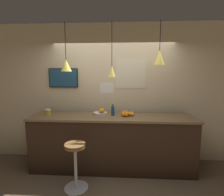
% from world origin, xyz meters
% --- Properties ---
extents(ground_plane, '(14.00, 14.00, 0.00)m').
position_xyz_m(ground_plane, '(0.00, 0.00, 0.00)').
color(ground_plane, brown).
extents(back_wall, '(8.00, 0.06, 2.90)m').
position_xyz_m(back_wall, '(0.00, 1.10, 1.45)').
color(back_wall, beige).
rests_on(back_wall, ground_plane).
extents(service_counter, '(3.13, 0.70, 1.07)m').
position_xyz_m(service_counter, '(0.00, 0.64, 0.53)').
color(service_counter, black).
rests_on(service_counter, ground_plane).
extents(bar_stool, '(0.39, 0.39, 0.77)m').
position_xyz_m(bar_stool, '(-0.55, -0.03, 0.50)').
color(bar_stool, '#B7B7BC').
rests_on(bar_stool, ground_plane).
extents(fruit_bowl, '(0.27, 0.27, 0.15)m').
position_xyz_m(fruit_bowl, '(-0.22, 0.67, 1.12)').
color(fruit_bowl, beige).
rests_on(fruit_bowl, service_counter).
extents(orange_pile, '(0.25, 0.25, 0.09)m').
position_xyz_m(orange_pile, '(0.30, 0.67, 1.11)').
color(orange_pile, orange).
rests_on(orange_pile, service_counter).
extents(juice_bottle, '(0.06, 0.06, 0.22)m').
position_xyz_m(juice_bottle, '(0.01, 0.68, 1.16)').
color(juice_bottle, navy).
rests_on(juice_bottle, service_counter).
extents(spread_jar, '(0.11, 0.11, 0.11)m').
position_xyz_m(spread_jar, '(-1.28, 0.68, 1.12)').
color(spread_jar, gold).
rests_on(spread_jar, service_counter).
extents(pendant_lamp_left, '(0.20, 0.20, 0.89)m').
position_xyz_m(pendant_lamp_left, '(-0.85, 0.61, 2.02)').
color(pendant_lamp_left, black).
extents(pendant_lamp_middle, '(0.14, 0.14, 0.99)m').
position_xyz_m(pendant_lamp_middle, '(0.00, 0.61, 1.92)').
color(pendant_lamp_middle, black).
extents(pendant_lamp_right, '(0.19, 0.19, 0.77)m').
position_xyz_m(pendant_lamp_right, '(0.85, 0.61, 2.16)').
color(pendant_lamp_right, black).
extents(mounted_tv, '(0.62, 0.04, 0.40)m').
position_xyz_m(mounted_tv, '(-1.06, 1.05, 1.78)').
color(mounted_tv, black).
extents(hanging_menu_board, '(0.24, 0.01, 0.17)m').
position_xyz_m(hanging_menu_board, '(-0.08, 0.37, 1.63)').
color(hanging_menu_board, white).
extents(wall_poster, '(0.62, 0.01, 0.60)m').
position_xyz_m(wall_poster, '(0.37, 1.06, 1.86)').
color(wall_poster, beige).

